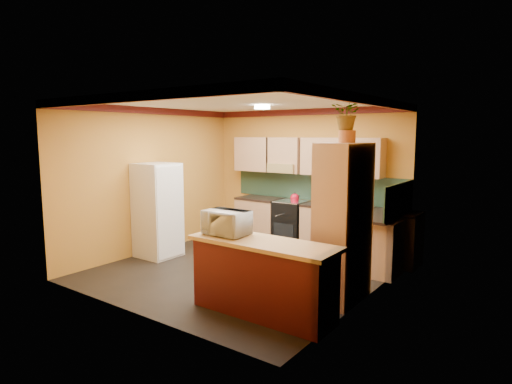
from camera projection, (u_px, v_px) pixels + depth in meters
room_shell at (252, 142)px, 6.92m from camera, size 4.24×4.24×2.72m
base_cabinets_back at (320, 229)px, 8.09m from camera, size 3.65×0.60×0.88m
countertop_back at (320, 205)px, 8.02m from camera, size 3.65×0.62×0.04m
stove at (291, 224)px, 8.45m from camera, size 0.58×0.58×0.91m
kettle at (295, 197)px, 8.27m from camera, size 0.20×0.20×0.18m
sink at (360, 207)px, 7.57m from camera, size 0.48×0.40×0.03m
base_cabinets_right at (373, 247)px, 6.79m from camera, size 0.60×0.80×0.88m
countertop_right at (374, 218)px, 6.73m from camera, size 0.62×0.80×0.04m
fridge at (157, 210)px, 7.73m from camera, size 0.68×0.66×1.70m
pantry at (343, 223)px, 5.63m from camera, size 0.48×0.90×2.10m
fern_pot at (347, 137)px, 5.52m from camera, size 0.22×0.22×0.16m
fern at (348, 113)px, 5.48m from camera, size 0.41×0.36×0.44m
breakfast_bar at (263, 280)px, 5.23m from camera, size 1.80×0.55×0.88m
bar_top at (263, 243)px, 5.17m from camera, size 1.90×0.65×0.05m
microwave at (226, 223)px, 5.47m from camera, size 0.57×0.40×0.31m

